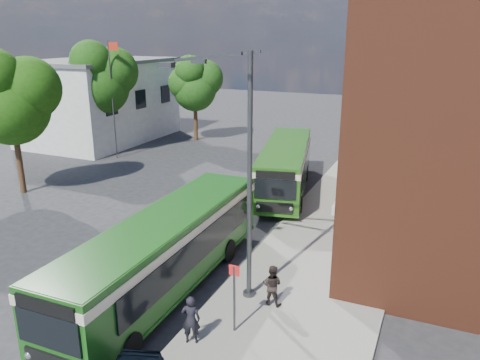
% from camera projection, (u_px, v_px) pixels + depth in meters
% --- Properties ---
extents(ground, '(120.00, 120.00, 0.00)m').
position_uv_depth(ground, '(161.00, 252.00, 21.30)').
color(ground, '#28282B').
rests_on(ground, ground).
extents(pavement, '(6.00, 48.00, 0.15)m').
position_uv_depth(pavement, '(349.00, 214.00, 25.58)').
color(pavement, gray).
rests_on(pavement, ground).
extents(kerb_line, '(0.12, 48.00, 0.01)m').
position_uv_depth(kerb_line, '(296.00, 207.00, 26.77)').
color(kerb_line, beige).
rests_on(kerb_line, ground).
extents(white_building, '(9.40, 13.40, 7.30)m').
position_uv_depth(white_building, '(100.00, 100.00, 42.82)').
color(white_building, beige).
rests_on(white_building, ground).
extents(flagpole, '(0.95, 0.10, 9.00)m').
position_uv_depth(flagpole, '(113.00, 96.00, 35.95)').
color(flagpole, '#393C3F').
rests_on(flagpole, ground).
extents(street_lamp, '(2.96, 2.38, 9.00)m').
position_uv_depth(street_lamp, '(240.00, 176.00, 16.26)').
color(street_lamp, '#393C3F').
rests_on(street_lamp, ground).
extents(bus_stop_sign, '(0.35, 0.08, 2.52)m').
position_uv_depth(bus_stop_sign, '(234.00, 294.00, 15.03)').
color(bus_stop_sign, '#393C3F').
rests_on(bus_stop_sign, ground).
extents(bus_front, '(2.76, 11.99, 3.02)m').
position_uv_depth(bus_front, '(166.00, 247.00, 17.63)').
color(bus_front, '#175014').
rests_on(bus_front, ground).
extents(bus_rear, '(4.91, 11.17, 3.02)m').
position_uv_depth(bus_rear, '(285.00, 164.00, 28.87)').
color(bus_rear, '#235A15').
rests_on(bus_rear, ground).
extents(pedestrian_a, '(0.70, 0.59, 1.64)m').
position_uv_depth(pedestrian_a, '(191.00, 319.00, 14.62)').
color(pedestrian_a, black).
rests_on(pedestrian_a, pavement).
extents(pedestrian_b, '(0.76, 0.60, 1.53)m').
position_uv_depth(pedestrian_b, '(272.00, 285.00, 16.72)').
color(pedestrian_b, black).
rests_on(pedestrian_b, pavement).
extents(tree_left, '(5.21, 4.95, 8.80)m').
position_uv_depth(tree_left, '(10.00, 97.00, 27.41)').
color(tree_left, '#3C2816').
rests_on(tree_left, ground).
extents(tree_mid, '(5.38, 5.11, 9.08)m').
position_uv_depth(tree_mid, '(100.00, 78.00, 37.10)').
color(tree_mid, '#3C2816').
rests_on(tree_mid, ground).
extents(tree_right, '(4.58, 4.36, 7.74)m').
position_uv_depth(tree_right, '(195.00, 83.00, 42.04)').
color(tree_right, '#3C2816').
rests_on(tree_right, ground).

